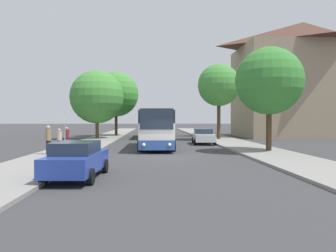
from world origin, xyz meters
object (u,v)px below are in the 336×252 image
object	(u,v)px
parked_car_right_near	(203,136)
bus_stop_sign	(65,129)
bus_front	(157,128)
tree_left_far	(116,94)
parked_car_left_curb	(77,159)
pedestrian_walking_back	(59,140)
tree_right_mid	(269,81)
tree_right_near	(219,85)
pedestrian_waiting_far	(48,139)
pedestrian_waiting_near	(67,138)
tree_left_near	(97,97)
bus_middle	(153,123)
bus_rear	(155,122)

from	to	relation	value
parked_car_right_near	bus_stop_sign	bearing A→B (deg)	48.50
bus_front	bus_stop_sign	xyz separation A→B (m)	(-5.92, -6.68, 0.09)
parked_car_right_near	tree_left_far	distance (m)	18.55
bus_front	parked_car_left_curb	world-z (taller)	bus_front
pedestrian_walking_back	tree_right_mid	size ratio (longest dim) A/B	0.21
parked_car_left_curb	tree_right_near	distance (m)	26.83
pedestrian_waiting_far	tree_right_mid	size ratio (longest dim) A/B	0.25
pedestrian_waiting_near	pedestrian_walking_back	distance (m)	2.00
tree_left_far	pedestrian_waiting_far	bearing A→B (deg)	-94.04
bus_stop_sign	pedestrian_waiting_near	size ratio (longest dim) A/B	1.60
bus_front	parked_car_right_near	world-z (taller)	bus_front
tree_right_mid	parked_car_left_curb	bearing A→B (deg)	-139.66
bus_front	tree_left_far	distance (m)	20.00
pedestrian_waiting_far	tree_left_far	size ratio (longest dim) A/B	0.21
parked_car_left_curb	tree_left_near	xyz separation A→B (m)	(-3.56, 26.30, 4.32)
pedestrian_waiting_far	pedestrian_walking_back	world-z (taller)	pedestrian_waiting_far
pedestrian_waiting_far	tree_right_near	distance (m)	22.06
pedestrian_waiting_far	tree_left_far	bearing A→B (deg)	18.28
bus_front	pedestrian_waiting_far	size ratio (longest dim) A/B	5.41
tree_left_near	bus_front	bearing A→B (deg)	-60.06
bus_stop_sign	tree_left_far	world-z (taller)	tree_left_far
bus_stop_sign	pedestrian_waiting_far	size ratio (longest dim) A/B	1.42
bus_middle	pedestrian_waiting_far	world-z (taller)	bus_middle
tree_left_far	pedestrian_walking_back	bearing A→B (deg)	-94.11
bus_front	tree_left_near	distance (m)	14.52
tree_left_far	tree_left_near	bearing A→B (deg)	-103.58
bus_rear	tree_right_mid	size ratio (longest dim) A/B	1.55
bus_middle	tree_left_near	world-z (taller)	tree_left_near
parked_car_left_curb	pedestrian_walking_back	bearing A→B (deg)	112.10
parked_car_left_curb	tree_left_near	size ratio (longest dim) A/B	0.55
parked_car_left_curb	tree_right_near	world-z (taller)	tree_right_near
tree_right_mid	parked_car_right_near	bearing A→B (deg)	113.14
pedestrian_walking_back	bus_front	bearing A→B (deg)	124.82
bus_stop_sign	pedestrian_waiting_near	distance (m)	5.10
bus_stop_sign	tree_left_near	distance (m)	19.24
parked_car_right_near	pedestrian_waiting_far	bearing A→B (deg)	43.07
bus_front	pedestrian_walking_back	world-z (taller)	bus_front
bus_middle	tree_right_mid	size ratio (longest dim) A/B	1.55
bus_middle	parked_car_right_near	distance (m)	12.48
pedestrian_walking_back	tree_right_near	world-z (taller)	tree_right_near
bus_rear	tree_left_near	bearing A→B (deg)	-111.24
bus_front	pedestrian_waiting_near	bearing A→B (deg)	-165.19
bus_rear	parked_car_right_near	world-z (taller)	bus_rear
pedestrian_waiting_far	bus_stop_sign	bearing A→B (deg)	-99.16
bus_middle	tree_left_far	world-z (taller)	tree_left_far
bus_stop_sign	tree_left_near	bearing A→B (deg)	93.39
tree_left_near	bus_rear	bearing A→B (deg)	69.77
bus_middle	tree_left_far	size ratio (longest dim) A/B	1.31
pedestrian_waiting_near	tree_left_near	world-z (taller)	tree_left_near
parked_car_right_near	pedestrian_waiting_far	distance (m)	15.50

